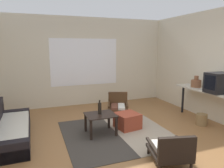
# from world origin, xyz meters

# --- Properties ---
(ground_plane) EXTENTS (7.80, 7.80, 0.00)m
(ground_plane) POSITION_xyz_m (0.00, 0.00, 0.00)
(ground_plane) COLOR olive
(far_wall_with_window) EXTENTS (5.60, 0.13, 2.70)m
(far_wall_with_window) POSITION_xyz_m (0.00, 3.06, 1.35)
(far_wall_with_window) COLOR beige
(far_wall_with_window) RESTS_ON ground
(side_wall_right) EXTENTS (0.12, 6.60, 2.70)m
(side_wall_right) POSITION_xyz_m (2.66, 0.30, 1.35)
(side_wall_right) COLOR beige
(side_wall_right) RESTS_ON ground
(area_rug) EXTENTS (2.19, 2.16, 0.01)m
(area_rug) POSITION_xyz_m (0.08, 0.51, 0.01)
(area_rug) COLOR #38332D
(area_rug) RESTS_ON ground
(couch) EXTENTS (0.72, 2.01, 0.66)m
(couch) POSITION_xyz_m (-2.05, 0.98, 0.21)
(couch) COLOR black
(couch) RESTS_ON ground
(coffee_table) EXTENTS (0.61, 0.53, 0.43)m
(coffee_table) POSITION_xyz_m (-0.25, 0.60, 0.35)
(coffee_table) COLOR black
(coffee_table) RESTS_ON ground
(armchair_by_window) EXTENTS (0.72, 0.75, 0.55)m
(armchair_by_window) POSITION_xyz_m (0.63, 1.80, 0.24)
(armchair_by_window) COLOR #472D19
(armchair_by_window) RESTS_ON ground
(armchair_striped_foreground) EXTENTS (0.70, 0.76, 0.55)m
(armchair_striped_foreground) POSITION_xyz_m (0.40, -0.90, 0.24)
(armchair_striped_foreground) COLOR black
(armchair_striped_foreground) RESTS_ON ground
(ottoman_orange) EXTENTS (0.55, 0.55, 0.35)m
(ottoman_orange) POSITION_xyz_m (0.41, 0.69, 0.17)
(ottoman_orange) COLOR #993D28
(ottoman_orange) RESTS_ON ground
(console_shelf) EXTENTS (0.41, 1.90, 0.80)m
(console_shelf) POSITION_xyz_m (2.33, 0.33, 0.72)
(console_shelf) COLOR beige
(console_shelf) RESTS_ON ground
(crt_television) EXTENTS (0.53, 0.39, 0.45)m
(crt_television) POSITION_xyz_m (2.33, 0.07, 1.02)
(crt_television) COLOR black
(crt_television) RESTS_ON console_shelf
(clay_vase) EXTENTS (0.25, 0.25, 0.29)m
(clay_vase) POSITION_xyz_m (2.33, 0.76, 0.90)
(clay_vase) COLOR brown
(clay_vase) RESTS_ON console_shelf
(glass_bottle) EXTENTS (0.07, 0.07, 0.30)m
(glass_bottle) POSITION_xyz_m (-0.26, 0.62, 0.56)
(glass_bottle) COLOR black
(glass_bottle) RESTS_ON coffee_table
(wicker_basket) EXTENTS (0.25, 0.25, 0.27)m
(wicker_basket) POSITION_xyz_m (2.11, 0.26, 0.13)
(wicker_basket) COLOR olive
(wicker_basket) RESTS_ON ground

